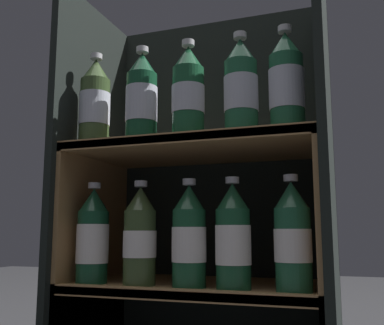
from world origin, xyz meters
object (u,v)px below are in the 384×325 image
Objects in this scene: bottle_upper_front_1 at (142,99)px; bottle_upper_front_2 at (188,94)px; bottle_upper_front_3 at (241,89)px; bottle_upper_front_4 at (287,84)px; bottle_lower_front_2 at (189,238)px; bottle_lower_front_4 at (293,238)px; bottle_lower_front_0 at (93,238)px; bottle_upper_front_0 at (95,104)px; bottle_lower_front_1 at (140,238)px; bottle_lower_front_3 at (233,239)px.

bottle_upper_front_1 is 1.00× the size of bottle_upper_front_2.
bottle_upper_front_4 is at bearing 0.00° from bottle_upper_front_3.
bottle_lower_front_2 and bottle_lower_front_4 have the same top height.
bottle_lower_front_0 is (-0.25, 0.00, -0.34)m from bottle_upper_front_2.
bottle_lower_front_2 is at bearing 0.00° from bottle_lower_front_0.
bottle_upper_front_2 is 1.00× the size of bottle_upper_front_4.
bottle_upper_front_3 is 1.00× the size of bottle_lower_front_2.
bottle_lower_front_0 is at bearing 180.00° from bottle_upper_front_4.
bottle_upper_front_0 is at bearing -180.00° from bottle_lower_front_4.
bottle_lower_front_1 is at bearing 180.00° from bottle_upper_front_3.
bottle_upper_front_2 is at bearing 180.00° from bottle_upper_front_3.
bottle_upper_front_2 is 1.00× the size of bottle_lower_front_4.
bottle_lower_front_2 is at bearing 180.00° from bottle_lower_front_3.
bottle_lower_front_0 is 0.25m from bottle_lower_front_2.
bottle_lower_front_4 is (0.00, 0.00, -0.34)m from bottle_upper_front_4.
bottle_lower_front_0 is 1.00× the size of bottle_lower_front_1.
bottle_upper_front_2 is 1.00× the size of bottle_lower_front_2.
bottle_upper_front_3 and bottle_upper_front_4 have the same top height.
bottle_upper_front_3 is at bearing -180.00° from bottle_lower_front_4.
bottle_lower_front_0 is (-0.13, 0.00, -0.34)m from bottle_upper_front_1.
bottle_lower_front_3 is (0.36, 0.00, -0.34)m from bottle_upper_front_0.
bottle_lower_front_3 is (0.11, 0.00, -0.34)m from bottle_upper_front_2.
bottle_upper_front_3 is 1.00× the size of bottle_lower_front_0.
bottle_lower_front_4 is at bearing 0.00° from bottle_upper_front_4.
bottle_upper_front_4 is (0.49, 0.00, -0.00)m from bottle_upper_front_0.
bottle_lower_front_3 is (-0.13, 0.00, -0.34)m from bottle_upper_front_4.
bottle_upper_front_0 is 0.59m from bottle_lower_front_4.
bottle_upper_front_0 is at bearing 180.00° from bottle_upper_front_2.
bottle_lower_front_4 is at bearing 0.00° from bottle_upper_front_2.
bottle_lower_front_1 is 0.12m from bottle_lower_front_2.
bottle_lower_front_4 is (0.23, 0.00, 0.00)m from bottle_lower_front_2.
bottle_upper_front_4 is at bearing 0.00° from bottle_lower_front_1.
bottle_upper_front_4 reaches higher than bottle_lower_front_0.
bottle_upper_front_3 is (0.25, 0.00, 0.00)m from bottle_upper_front_1.
bottle_upper_front_3 is 0.35m from bottle_lower_front_4.
bottle_lower_front_4 is at bearing 0.00° from bottle_upper_front_3.
bottle_lower_front_0 is at bearing 180.00° from bottle_lower_front_1.
bottle_upper_front_1 and bottle_upper_front_2 have the same top height.
bottle_upper_front_0 is 0.34m from bottle_lower_front_0.
bottle_lower_front_2 is (0.00, 0.00, -0.34)m from bottle_upper_front_2.
bottle_upper_front_1 is 0.35m from bottle_upper_front_4.
bottle_upper_front_1 is at bearing 180.00° from bottle_lower_front_3.
bottle_upper_front_1 reaches higher than bottle_lower_front_3.
bottle_lower_front_0 and bottle_lower_front_2 have the same top height.
bottle_lower_front_2 is at bearing 0.00° from bottle_upper_front_2.
bottle_upper_front_1 is at bearing 0.00° from bottle_lower_front_0.
bottle_lower_front_4 is at bearing 0.00° from bottle_lower_front_1.
bottle_upper_front_0 is 0.36m from bottle_lower_front_1.
bottle_upper_front_0 is at bearing -180.00° from bottle_lower_front_2.
bottle_upper_front_3 is (0.38, 0.00, 0.00)m from bottle_upper_front_0.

